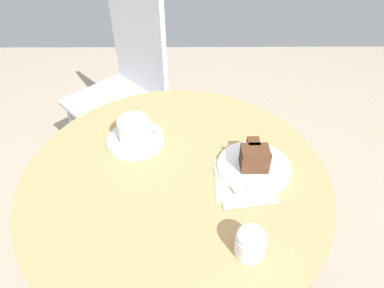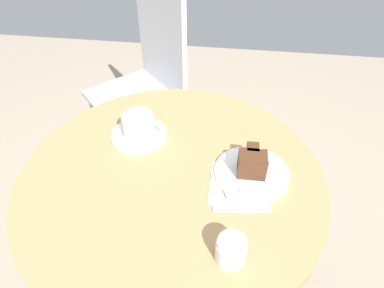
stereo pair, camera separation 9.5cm
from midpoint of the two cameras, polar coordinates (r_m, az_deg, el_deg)
cafe_table at (r=1.01m, az=-0.51°, el=-9.72°), size 0.83×0.83×0.73m
saucer at (r=1.03m, az=-6.22°, el=1.37°), size 0.17×0.17×0.01m
coffee_cup at (r=1.01m, az=-6.17°, el=2.98°), size 0.12×0.09×0.07m
teaspoon at (r=1.05m, az=-8.92°, el=2.39°), size 0.03×0.10×0.00m
cake_plate at (r=0.94m, az=12.77°, el=-4.91°), size 0.20×0.20×0.01m
cake_slice at (r=0.91m, az=12.93°, el=-3.19°), size 0.07×0.08×0.07m
fork at (r=0.89m, az=12.24°, el=-7.48°), size 0.15×0.08×0.00m
napkin at (r=0.90m, az=10.91°, el=-7.23°), size 0.16×0.18×0.00m
cafe_chair at (r=1.66m, az=-5.63°, el=11.53°), size 0.54×0.54×0.96m
sugar_pot at (r=0.76m, az=10.28°, el=-17.01°), size 0.07×0.07×0.07m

